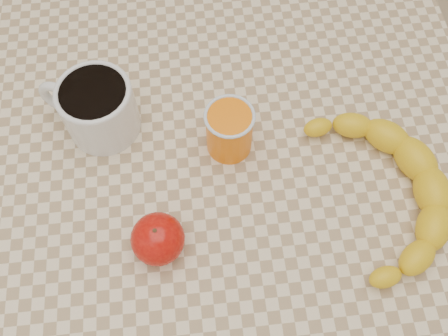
{
  "coord_description": "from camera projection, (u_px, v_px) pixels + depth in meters",
  "views": [
    {
      "loc": [
        -0.03,
        -0.31,
        1.39
      ],
      "look_at": [
        0.0,
        0.0,
        0.77
      ],
      "focal_mm": 40.0,
      "sensor_mm": 36.0,
      "label": 1
    }
  ],
  "objects": [
    {
      "name": "banana",
      "position": [
        384.0,
        191.0,
        0.67
      ],
      "size": [
        0.22,
        0.31,
        0.05
      ],
      "primitive_type": null,
      "rotation": [
        0.0,
        0.0,
        0.01
      ],
      "color": "yellow",
      "rests_on": "table"
    },
    {
      "name": "ground",
      "position": [
        224.0,
        292.0,
        1.38
      ],
      "size": [
        3.0,
        3.0,
        0.0
      ],
      "primitive_type": "plane",
      "color": "tan",
      "rests_on": "ground"
    },
    {
      "name": "orange_juice_glass",
      "position": [
        229.0,
        130.0,
        0.69
      ],
      "size": [
        0.07,
        0.07,
        0.08
      ],
      "color": "orange",
      "rests_on": "table"
    },
    {
      "name": "coffee_mug",
      "position": [
        97.0,
        107.0,
        0.7
      ],
      "size": [
        0.16,
        0.14,
        0.09
      ],
      "color": "silver",
      "rests_on": "table"
    },
    {
      "name": "apple",
      "position": [
        158.0,
        239.0,
        0.63
      ],
      "size": [
        0.09,
        0.09,
        0.06
      ],
      "color": "#920604",
      "rests_on": "table"
    },
    {
      "name": "table",
      "position": [
        224.0,
        198.0,
        0.79
      ],
      "size": [
        0.8,
        0.8,
        0.75
      ],
      "color": "beige",
      "rests_on": "ground"
    }
  ]
}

